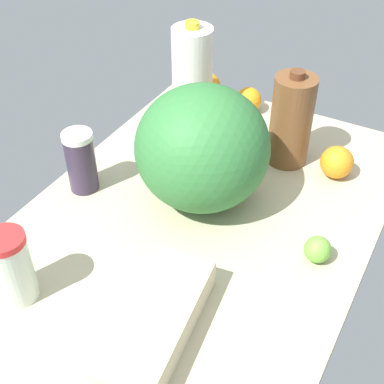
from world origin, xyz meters
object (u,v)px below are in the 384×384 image
at_px(chocolate_milk_jug, 291,120).
at_px(tumbler_cup, 12,267).
at_px(egg_carton, 159,324).
at_px(shaker_bottle, 81,161).
at_px(milk_jug, 192,77).
at_px(orange_near_front, 207,86).
at_px(orange_far_back, 240,119).
at_px(watermelon, 202,148).
at_px(orange_loose, 337,162).
at_px(orange_beside_bowl, 249,100).
at_px(lime_by_jug, 318,249).

xyz_separation_m(chocolate_milk_jug, tumbler_cup, (0.68, -0.29, -0.04)).
xyz_separation_m(egg_carton, shaker_bottle, (-0.28, -0.39, 0.05)).
relative_size(milk_jug, shaker_bottle, 1.88).
distance_m(orange_near_front, orange_far_back, 0.20).
distance_m(watermelon, orange_loose, 0.36).
bearing_deg(egg_carton, chocolate_milk_jug, 172.07).
xyz_separation_m(egg_carton, orange_beside_bowl, (-0.80, -0.19, 0.01)).
relative_size(watermelon, orange_far_back, 4.21).
height_order(shaker_bottle, watermelon, watermelon).
height_order(shaker_bottle, orange_loose, shaker_bottle).
relative_size(tumbler_cup, lime_by_jug, 2.74).
height_order(chocolate_milk_jug, watermelon, watermelon).
bearing_deg(lime_by_jug, orange_near_front, -133.24).
xyz_separation_m(orange_loose, lime_by_jug, (0.30, 0.05, -0.01)).
bearing_deg(milk_jug, lime_by_jug, 54.60).
xyz_separation_m(milk_jug, lime_by_jug, (0.35, 0.50, -0.11)).
relative_size(watermelon, orange_loose, 3.70).
distance_m(tumbler_cup, lime_by_jug, 0.61).
relative_size(lime_by_jug, orange_far_back, 0.80).
distance_m(milk_jug, lime_by_jug, 0.62).
bearing_deg(watermelon, lime_by_jug, 78.77).
height_order(orange_loose, orange_near_front, same).
bearing_deg(orange_near_front, watermelon, 26.36).
height_order(tumbler_cup, lime_by_jug, tumbler_cup).
relative_size(milk_jug, orange_near_front, 3.60).
bearing_deg(watermelon, orange_near_front, -153.64).
bearing_deg(egg_carton, orange_far_back, -174.47).
bearing_deg(milk_jug, orange_far_back, 98.28).
bearing_deg(orange_far_back, lime_by_jug, 43.46).
bearing_deg(egg_carton, orange_loose, 160.08).
relative_size(shaker_bottle, orange_loose, 1.91).
xyz_separation_m(lime_by_jug, orange_beside_bowl, (-0.48, -0.38, 0.01)).
distance_m(egg_carton, tumbler_cup, 0.30).
distance_m(tumbler_cup, orange_far_back, 0.76).
bearing_deg(orange_near_front, lime_by_jug, 46.76).
xyz_separation_m(milk_jug, orange_near_front, (-0.14, -0.02, -0.10)).
xyz_separation_m(watermelon, orange_near_front, (-0.43, -0.21, -0.10)).
height_order(milk_jug, tumbler_cup, milk_jug).
relative_size(chocolate_milk_jug, orange_far_back, 3.51).
distance_m(tumbler_cup, orange_beside_bowl, 0.86).
relative_size(lime_by_jug, orange_near_front, 0.70).
bearing_deg(orange_beside_bowl, chocolate_milk_jug, 47.67).
distance_m(milk_jug, orange_near_front, 0.17).
bearing_deg(tumbler_cup, chocolate_milk_jug, 156.73).
xyz_separation_m(lime_by_jug, orange_near_front, (-0.49, -0.52, 0.01)).
relative_size(egg_carton, orange_beside_bowl, 4.04).
height_order(shaker_bottle, orange_near_front, shaker_bottle).
height_order(milk_jug, orange_loose, milk_jug).
bearing_deg(orange_near_front, shaker_bottle, -6.14).
distance_m(milk_jug, shaker_bottle, 0.41).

